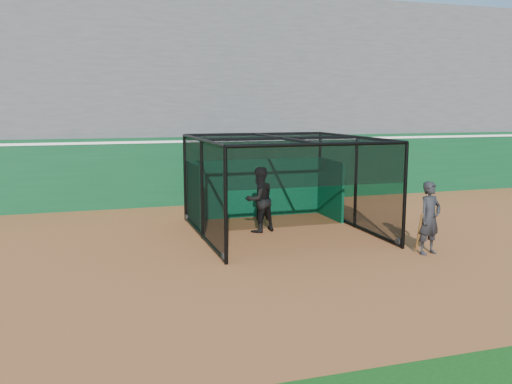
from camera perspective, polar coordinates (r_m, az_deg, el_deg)
name	(u,v)px	position (r m, az deg, el deg)	size (l,w,h in m)	color
ground	(281,266)	(12.43, 2.63, -7.77)	(120.00, 120.00, 0.00)	#98552C
outfield_wall	(203,169)	(20.23, -5.65, 2.39)	(50.00, 0.50, 2.50)	#0B3D1E
grandstand	(183,86)	(23.82, -7.67, 11.01)	(50.00, 7.85, 8.95)	#4C4C4F
batting_cage	(282,186)	(15.39, 2.76, 0.62)	(4.73, 5.30, 2.71)	black
batter	(259,200)	(15.55, 0.34, -0.81)	(0.92, 0.71, 1.88)	black
on_deck_player	(430,218)	(13.86, 17.82, -2.64)	(0.74, 0.57, 1.79)	black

